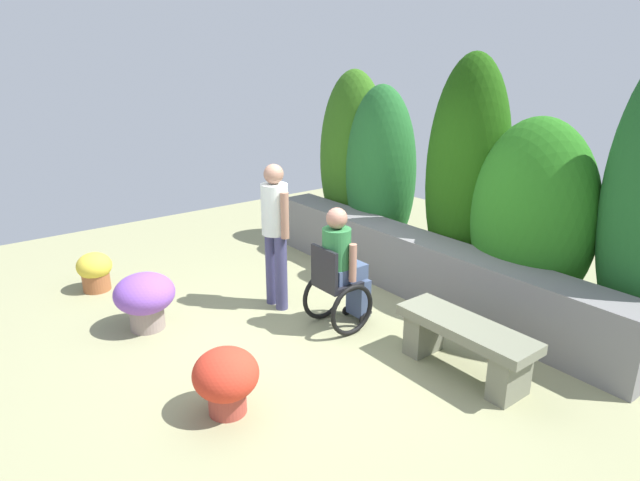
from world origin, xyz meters
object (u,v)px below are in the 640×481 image
stone_bench (465,341)px  flower_pot_terracotta_by_wall (226,378)px  flower_pot_purple_near (145,298)px  person_standing_companion (275,227)px  flower_pot_red_accent (95,270)px  person_in_wheelchair (340,272)px

stone_bench → flower_pot_terracotta_by_wall: 2.15m
flower_pot_terracotta_by_wall → flower_pot_purple_near: bearing=179.4°
person_standing_companion → flower_pot_red_accent: size_ratio=3.43×
person_in_wheelchair → flower_pot_purple_near: size_ratio=2.09×
flower_pot_purple_near → flower_pot_terracotta_by_wall: bearing=-0.6°
flower_pot_purple_near → person_in_wheelchair: bearing=54.2°
person_standing_companion → flower_pot_red_accent: 2.44m
flower_pot_purple_near → flower_pot_red_accent: flower_pot_purple_near is taller
flower_pot_terracotta_by_wall → flower_pot_red_accent: size_ratio=1.15×
person_standing_companion → flower_pot_terracotta_by_wall: 2.13m
stone_bench → person_standing_companion: size_ratio=0.79×
person_in_wheelchair → flower_pot_red_accent: person_in_wheelchair is taller
person_in_wheelchair → person_standing_companion: bearing=-170.5°
person_standing_companion → flower_pot_terracotta_by_wall: person_standing_companion is taller
person_standing_companion → flower_pot_purple_near: size_ratio=2.64×
flower_pot_red_accent → flower_pot_terracotta_by_wall: bearing=2.0°
stone_bench → person_in_wheelchair: (-1.41, -0.30, 0.30)m
stone_bench → flower_pot_terracotta_by_wall: (-0.80, -2.00, -0.01)m
flower_pot_terracotta_by_wall → person_in_wheelchair: bearing=109.7°
flower_pot_red_accent → person_in_wheelchair: bearing=35.0°
flower_pot_red_accent → stone_bench: bearing=27.9°
stone_bench → person_standing_companion: (-2.23, -0.57, 0.64)m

